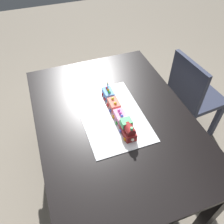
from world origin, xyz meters
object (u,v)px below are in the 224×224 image
object	(u,v)px
dining_table	(114,128)
birthday_candle	(108,85)
cake_locomotive	(128,130)
cake_car_tanker_bubblegum	(120,117)
cake_car_hopper_sky_blue	(108,93)
cake_car_gondola_coral	(114,105)
chair	(192,96)

from	to	relation	value
dining_table	birthday_candle	size ratio (longest dim) A/B	24.83
cake_locomotive	birthday_candle	size ratio (longest dim) A/B	2.48
cake_car_tanker_bubblegum	cake_car_hopper_sky_blue	xyz separation A→B (m)	(0.24, 0.00, 0.00)
dining_table	cake_locomotive	distance (m)	0.23
dining_table	cake_car_tanker_bubblegum	size ratio (longest dim) A/B	14.00
cake_locomotive	cake_car_tanker_bubblegum	world-z (taller)	cake_locomotive
dining_table	birthday_candle	xyz separation A→B (m)	(0.21, -0.03, 0.21)
cake_car_tanker_bubblegum	cake_car_gondola_coral	bearing A→B (deg)	0.00
chair	cake_locomotive	world-z (taller)	same
chair	birthday_candle	world-z (taller)	birthday_candle
dining_table	cake_car_hopper_sky_blue	size ratio (longest dim) A/B	14.00
dining_table	cake_car_gondola_coral	world-z (taller)	cake_car_gondola_coral
cake_locomotive	cake_car_gondola_coral	xyz separation A→B (m)	(0.25, -0.00, -0.02)
dining_table	cake_car_tanker_bubblegum	bearing A→B (deg)	-138.82
dining_table	cake_car_hopper_sky_blue	world-z (taller)	cake_car_hopper_sky_blue
cake_car_gondola_coral	birthday_candle	bearing A→B (deg)	0.00
chair	cake_locomotive	distance (m)	0.95
cake_locomotive	chair	bearing A→B (deg)	-63.44
cake_locomotive	cake_car_tanker_bubblegum	bearing A→B (deg)	-0.00
cake_car_hopper_sky_blue	birthday_candle	xyz separation A→B (m)	(0.01, 0.00, 0.07)
dining_table	cake_car_tanker_bubblegum	world-z (taller)	cake_car_tanker_bubblegum
chair	dining_table	bearing A→B (deg)	101.49
dining_table	chair	size ratio (longest dim) A/B	1.63
dining_table	birthday_candle	distance (m)	0.30
cake_locomotive	dining_table	bearing A→B (deg)	9.91
dining_table	cake_locomotive	world-z (taller)	cake_locomotive
cake_car_gondola_coral	cake_locomotive	bearing A→B (deg)	180.00
cake_car_tanker_bubblegum	cake_car_hopper_sky_blue	bearing A→B (deg)	0.00
birthday_candle	chair	bearing A→B (deg)	-87.76
cake_car_tanker_bubblegum	dining_table	bearing A→B (deg)	41.18
cake_car_gondola_coral	birthday_candle	xyz separation A→B (m)	(0.12, 0.00, 0.07)
cake_car_hopper_sky_blue	birthday_candle	world-z (taller)	birthday_candle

